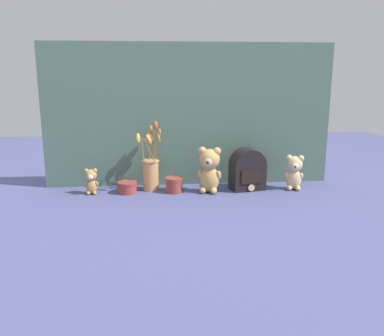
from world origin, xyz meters
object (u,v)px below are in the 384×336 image
(flower_vase, at_px, (151,168))
(vintage_radio, at_px, (248,170))
(teddy_bear_large, at_px, (209,169))
(teddy_bear_medium, at_px, (294,172))
(decorative_tin_tall, at_px, (127,187))
(teddy_bear_small, at_px, (91,181))
(decorative_tin_short, at_px, (174,185))

(flower_vase, xyz_separation_m, vintage_radio, (0.50, -0.04, -0.01))
(teddy_bear_large, relative_size, teddy_bear_medium, 1.27)
(teddy_bear_large, xyz_separation_m, vintage_radio, (0.21, 0.03, -0.02))
(flower_vase, bearing_deg, teddy_bear_large, -13.28)
(teddy_bear_medium, distance_m, vintage_radio, 0.24)
(teddy_bear_medium, bearing_deg, vintage_radio, 174.14)
(decorative_tin_tall, bearing_deg, teddy_bear_medium, -1.14)
(teddy_bear_small, xyz_separation_m, decorative_tin_tall, (0.18, 0.00, -0.04))
(vintage_radio, relative_size, decorative_tin_short, 2.43)
(flower_vase, relative_size, vintage_radio, 1.66)
(teddy_bear_small, xyz_separation_m, vintage_radio, (0.80, 0.01, 0.03))
(teddy_bear_large, height_order, teddy_bear_medium, teddy_bear_large)
(flower_vase, xyz_separation_m, decorative_tin_tall, (-0.12, -0.05, -0.09))
(teddy_bear_large, xyz_separation_m, flower_vase, (-0.30, 0.07, -0.01))
(teddy_bear_small, relative_size, vintage_radio, 0.61)
(teddy_bear_large, relative_size, vintage_radio, 1.08)
(teddy_bear_small, bearing_deg, teddy_bear_large, -2.21)
(teddy_bear_large, bearing_deg, flower_vase, 166.72)
(teddy_bear_large, distance_m, teddy_bear_small, 0.60)
(decorative_tin_tall, bearing_deg, flower_vase, 21.08)
(flower_vase, height_order, decorative_tin_tall, flower_vase)
(teddy_bear_medium, height_order, teddy_bear_small, teddy_bear_medium)
(teddy_bear_large, distance_m, decorative_tin_short, 0.20)
(decorative_tin_tall, distance_m, decorative_tin_short, 0.24)
(teddy_bear_large, distance_m, flower_vase, 0.31)
(flower_vase, distance_m, decorative_tin_short, 0.15)
(flower_vase, relative_size, decorative_tin_short, 4.03)
(teddy_bear_medium, bearing_deg, teddy_bear_small, 179.11)
(teddy_bear_large, height_order, decorative_tin_short, teddy_bear_large)
(teddy_bear_large, xyz_separation_m, decorative_tin_tall, (-0.42, 0.02, -0.09))
(teddy_bear_small, relative_size, flower_vase, 0.36)
(teddy_bear_medium, relative_size, teddy_bear_small, 1.40)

